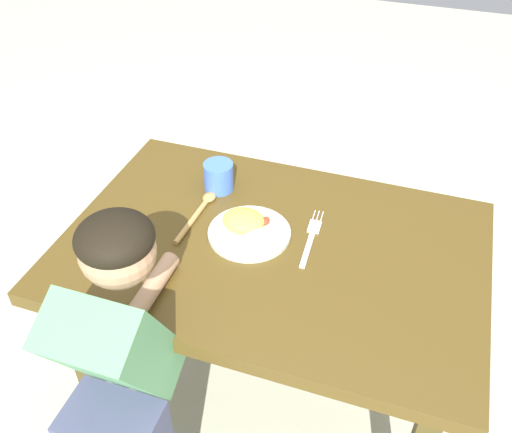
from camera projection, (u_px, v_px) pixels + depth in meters
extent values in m
plane|color=beige|center=(269.00, 397.00, 1.83)|extent=(8.00, 8.00, 0.00)
cube|color=#503D16|center=(272.00, 250.00, 1.42)|extent=(1.05, 0.71, 0.04)
cube|color=#4A3E1A|center=(89.00, 368.00, 1.54)|extent=(0.05, 0.05, 0.64)
cube|color=#4A3E1A|center=(173.00, 244.00, 1.94)|extent=(0.05, 0.05, 0.64)
cube|color=#4A3E1A|center=(433.00, 306.00, 1.72)|extent=(0.05, 0.05, 0.64)
cylinder|color=beige|center=(249.00, 233.00, 1.43)|extent=(0.21, 0.21, 0.01)
ellipsoid|color=#EED749|center=(243.00, 220.00, 1.43)|extent=(0.11, 0.09, 0.04)
ellipsoid|color=red|center=(265.00, 221.00, 1.45)|extent=(0.02, 0.03, 0.02)
ellipsoid|color=silver|center=(257.00, 235.00, 1.40)|extent=(0.06, 0.05, 0.02)
cube|color=silver|center=(307.00, 249.00, 1.39)|extent=(0.02, 0.13, 0.01)
cube|color=silver|center=(315.00, 227.00, 1.45)|extent=(0.03, 0.05, 0.01)
cylinder|color=silver|center=(322.00, 217.00, 1.49)|extent=(0.01, 0.04, 0.00)
cylinder|color=silver|center=(318.00, 216.00, 1.49)|extent=(0.01, 0.04, 0.00)
cylinder|color=silver|center=(314.00, 215.00, 1.49)|extent=(0.01, 0.04, 0.00)
cylinder|color=tan|center=(191.00, 222.00, 1.46)|extent=(0.02, 0.18, 0.01)
ellipsoid|color=tan|center=(209.00, 197.00, 1.54)|extent=(0.04, 0.05, 0.02)
cylinder|color=#4673DF|center=(219.00, 176.00, 1.56)|extent=(0.08, 0.08, 0.08)
cube|color=#599966|center=(116.00, 348.00, 1.15)|extent=(0.20, 0.26, 0.34)
sphere|color=tan|center=(117.00, 251.00, 1.07)|extent=(0.15, 0.15, 0.15)
ellipsoid|color=black|center=(114.00, 238.00, 1.05)|extent=(0.15, 0.15, 0.08)
cylinder|color=tan|center=(153.00, 287.00, 1.26)|extent=(0.04, 0.19, 0.04)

